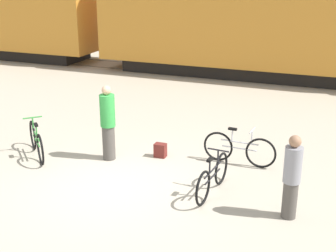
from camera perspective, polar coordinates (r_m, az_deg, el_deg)
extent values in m
plane|color=#B2A893|center=(10.12, -6.28, -7.00)|extent=(80.00, 80.00, 0.00)
cube|color=black|center=(20.07, 8.58, 6.92)|extent=(9.83, 2.18, 0.55)
cube|color=#C67F28|center=(19.77, 8.85, 12.15)|extent=(11.70, 2.90, 3.14)
cube|color=#4C4238|center=(19.44, 8.05, 5.74)|extent=(49.09, 0.07, 0.01)
cube|color=#4C4238|center=(20.81, 9.00, 6.57)|extent=(49.09, 0.07, 0.01)
torus|color=black|center=(12.25, -16.15, -1.07)|extent=(0.57, 0.55, 0.74)
torus|color=black|center=(11.25, -15.30, -2.78)|extent=(0.57, 0.55, 0.74)
cylinder|color=#338C38|center=(11.69, -15.82, -1.02)|extent=(0.70, 0.68, 0.04)
cylinder|color=#338C38|center=(11.74, -15.76, -1.73)|extent=(0.64, 0.62, 0.04)
cylinder|color=#338C38|center=(11.46, -15.74, -0.58)|extent=(0.04, 0.04, 0.31)
cube|color=black|center=(11.41, -15.81, 0.15)|extent=(0.20, 0.20, 0.05)
cylinder|color=#338C38|center=(11.91, -16.13, 0.21)|extent=(0.04, 0.04, 0.35)
cylinder|color=#338C38|center=(11.85, -16.20, 1.00)|extent=(0.34, 0.35, 0.03)
torus|color=black|center=(10.89, 11.24, -3.26)|extent=(0.72, 0.09, 0.72)
torus|color=black|center=(11.14, 6.13, -2.48)|extent=(0.72, 0.09, 0.72)
cylinder|color=silver|center=(10.94, 8.71, -1.97)|extent=(0.90, 0.08, 0.04)
cylinder|color=silver|center=(10.99, 8.67, -2.71)|extent=(0.82, 0.08, 0.04)
cylinder|color=silver|center=(10.93, 7.85, -1.10)|extent=(0.04, 0.04, 0.30)
cube|color=black|center=(10.88, 7.88, -0.36)|extent=(0.20, 0.09, 0.05)
cylinder|color=silver|center=(10.81, 10.18, -1.36)|extent=(0.04, 0.04, 0.33)
cylinder|color=silver|center=(10.76, 10.23, -0.52)|extent=(0.06, 0.46, 0.03)
torus|color=black|center=(9.99, 6.50, -5.17)|extent=(0.11, 0.70, 0.70)
torus|color=black|center=(9.12, 4.28, -7.57)|extent=(0.11, 0.70, 0.70)
cylinder|color=black|center=(9.47, 5.48, -5.34)|extent=(0.11, 0.90, 0.04)
cylinder|color=black|center=(9.53, 5.45, -6.14)|extent=(0.10, 0.82, 0.04)
cylinder|color=black|center=(9.26, 5.11, -4.93)|extent=(0.04, 0.04, 0.29)
cube|color=black|center=(9.20, 5.14, -4.10)|extent=(0.10, 0.21, 0.05)
cylinder|color=black|center=(9.65, 6.11, -3.83)|extent=(0.04, 0.04, 0.33)
cylinder|color=black|center=(9.59, 6.14, -2.93)|extent=(0.46, 0.07, 0.03)
cylinder|color=#514C47|center=(11.23, -7.23, -2.02)|extent=(0.30, 0.30, 0.83)
cylinder|color=green|center=(10.97, -7.40, 1.87)|extent=(0.35, 0.35, 0.76)
sphere|color=tan|center=(10.84, -7.51, 4.35)|extent=(0.22, 0.22, 0.22)
cylinder|color=#514C47|center=(8.95, 14.61, -8.68)|extent=(0.27, 0.27, 0.72)
cylinder|color=gray|center=(8.65, 14.99, -4.59)|extent=(0.32, 0.32, 0.68)
sphere|color=#A37556|center=(8.49, 15.25, -1.82)|extent=(0.22, 0.22, 0.22)
cube|color=maroon|center=(11.35, -0.94, -2.98)|extent=(0.28, 0.20, 0.34)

